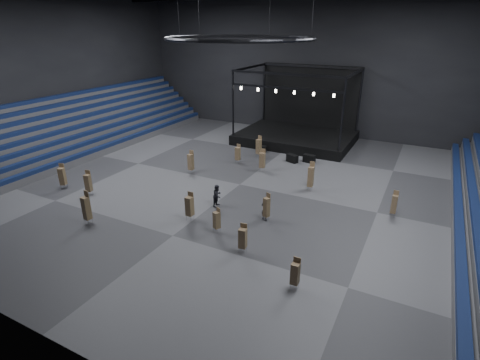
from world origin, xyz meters
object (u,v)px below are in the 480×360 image
at_px(flight_case_mid, 292,158).
at_px(chair_stack_0, 62,176).
at_px(crew_member, 217,195).
at_px(chair_stack_4, 86,208).
at_px(flight_case_left, 261,149).
at_px(chair_stack_5, 267,207).
at_px(chair_stack_12, 311,176).
at_px(chair_stack_11, 262,160).
at_px(chair_stack_3, 190,206).
at_px(chair_stack_8, 394,204).
at_px(chair_stack_2, 191,162).
at_px(chair_stack_6, 295,273).
at_px(chair_stack_9, 259,146).
at_px(chair_stack_13, 88,182).
at_px(chair_stack_10, 217,220).
at_px(man_center, 265,209).
at_px(chair_stack_7, 243,238).
at_px(stage, 298,130).
at_px(flight_case_right, 309,159).
at_px(chair_stack_1, 238,153).

height_order(flight_case_mid, chair_stack_0, chair_stack_0).
bearing_deg(crew_member, chair_stack_4, 136.04).
distance_m(flight_case_left, chair_stack_5, 16.91).
distance_m(chair_stack_4, crew_member, 10.14).
height_order(chair_stack_5, chair_stack_12, chair_stack_12).
bearing_deg(chair_stack_11, chair_stack_3, -99.56).
bearing_deg(chair_stack_8, chair_stack_2, 179.29).
bearing_deg(flight_case_left, chair_stack_6, -61.28).
xyz_separation_m(chair_stack_3, chair_stack_12, (6.52, 9.71, 0.15)).
height_order(chair_stack_9, chair_stack_12, chair_stack_12).
distance_m(chair_stack_4, chair_stack_13, 5.50).
distance_m(chair_stack_8, chair_stack_11, 13.88).
relative_size(chair_stack_8, chair_stack_11, 0.93).
relative_size(chair_stack_5, chair_stack_6, 1.12).
xyz_separation_m(chair_stack_2, chair_stack_10, (8.30, -8.87, -0.24)).
bearing_deg(chair_stack_5, flight_case_mid, 122.09).
relative_size(chair_stack_10, man_center, 1.09).
bearing_deg(chair_stack_2, chair_stack_9, 64.00).
bearing_deg(chair_stack_12, flight_case_mid, 122.36).
bearing_deg(chair_stack_3, chair_stack_0, -176.64).
xyz_separation_m(chair_stack_7, chair_stack_9, (-7.18, 18.06, 0.17)).
bearing_deg(chair_stack_3, chair_stack_5, 28.78).
distance_m(flight_case_left, flight_case_mid, 4.85).
xyz_separation_m(chair_stack_4, chair_stack_9, (5.02, 20.00, -0.06)).
height_order(chair_stack_8, chair_stack_9, chair_stack_9).
height_order(stage, chair_stack_4, stage).
bearing_deg(flight_case_right, flight_case_mid, -154.61).
distance_m(flight_case_right, chair_stack_11, 6.02).
xyz_separation_m(chair_stack_1, chair_stack_5, (7.98, -10.43, 0.04)).
xyz_separation_m(flight_case_right, chair_stack_8, (9.74, -9.11, 0.70)).
bearing_deg(crew_member, chair_stack_3, 169.58).
bearing_deg(chair_stack_0, chair_stack_11, 16.63).
distance_m(chair_stack_2, chair_stack_13, 9.91).
bearing_deg(chair_stack_8, man_center, -149.42).
xyz_separation_m(flight_case_right, chair_stack_5, (1.13, -14.25, 0.73)).
height_order(chair_stack_3, chair_stack_13, chair_stack_3).
distance_m(chair_stack_10, man_center, 4.09).
xyz_separation_m(chair_stack_10, crew_member, (-2.14, 3.72, -0.08)).
relative_size(chair_stack_7, chair_stack_11, 0.88).
xyz_separation_m(chair_stack_2, chair_stack_5, (10.78, -5.56, -0.10)).
xyz_separation_m(chair_stack_7, chair_stack_10, (-2.87, 1.47, -0.10)).
height_order(chair_stack_4, chair_stack_10, chair_stack_4).
xyz_separation_m(chair_stack_0, chair_stack_5, (19.04, 3.04, -0.09)).
bearing_deg(chair_stack_8, flight_case_right, 137.45).
distance_m(chair_stack_3, chair_stack_5, 5.90).
distance_m(flight_case_mid, chair_stack_6, 21.54).
xyz_separation_m(chair_stack_5, chair_stack_11, (-4.60, 9.40, 0.10)).
height_order(flight_case_left, chair_stack_5, chair_stack_5).
distance_m(chair_stack_7, chair_stack_13, 16.32).
bearing_deg(chair_stack_2, stage, 71.53).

